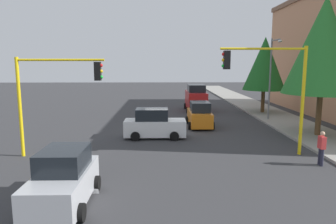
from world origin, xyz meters
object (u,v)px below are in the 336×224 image
(tree_roadside_near, at_px, (324,45))
(car_white, at_px, (154,125))
(traffic_signal_near_right, at_px, (55,86))
(tree_roadside_mid, at_px, (265,64))
(delivery_van_red, at_px, (196,99))
(traffic_signal_near_left, at_px, (271,79))
(street_lamp_curbside, at_px, (272,71))
(pedestrian_crossing, at_px, (322,147))
(car_orange, at_px, (200,115))
(car_silver, at_px, (63,180))

(tree_roadside_near, bearing_deg, car_white, -90.00)
(traffic_signal_near_right, xyz_separation_m, tree_roadside_mid, (-14.00, 15.63, 1.16))
(traffic_signal_near_right, relative_size, delivery_van_red, 1.10)
(delivery_van_red, bearing_deg, traffic_signal_near_left, 7.73)
(street_lamp_curbside, height_order, pedestrian_crossing, street_lamp_curbside)
(car_orange, distance_m, pedestrian_crossing, 10.72)
(tree_roadside_mid, height_order, pedestrian_crossing, tree_roadside_mid)
(traffic_signal_near_left, relative_size, tree_roadside_near, 0.63)
(tree_roadside_mid, xyz_separation_m, delivery_van_red, (-1.93, -6.44, -3.62))
(car_orange, bearing_deg, delivery_van_red, 175.70)
(car_orange, relative_size, pedestrian_crossing, 2.31)
(tree_roadside_near, relative_size, car_white, 2.28)
(tree_roadside_mid, relative_size, car_white, 1.84)
(traffic_signal_near_right, height_order, tree_roadside_near, tree_roadside_near)
(street_lamp_curbside, bearing_deg, car_orange, -73.03)
(delivery_van_red, relative_size, pedestrian_crossing, 2.82)
(street_lamp_curbside, height_order, tree_roadside_near, tree_roadside_near)
(car_white, bearing_deg, delivery_van_red, 161.05)
(tree_roadside_near, height_order, pedestrian_crossing, tree_roadside_near)
(traffic_signal_near_right, distance_m, tree_roadside_near, 16.78)
(delivery_van_red, height_order, car_silver, delivery_van_red)
(pedestrian_crossing, bearing_deg, car_white, -125.66)
(pedestrian_crossing, bearing_deg, traffic_signal_near_right, -98.13)
(street_lamp_curbside, relative_size, tree_roadside_mid, 0.94)
(tree_roadside_mid, relative_size, delivery_van_red, 1.56)
(car_white, relative_size, car_orange, 1.03)
(tree_roadside_near, xyz_separation_m, pedestrian_crossing, (5.90, -2.80, -5.17))
(car_orange, bearing_deg, street_lamp_curbside, 106.97)
(street_lamp_curbside, height_order, car_orange, street_lamp_curbside)
(traffic_signal_near_right, bearing_deg, pedestrian_crossing, 81.87)
(tree_roadside_near, bearing_deg, delivery_van_red, -149.81)
(street_lamp_curbside, distance_m, car_silver, 20.32)
(car_white, bearing_deg, traffic_signal_near_left, 57.41)
(car_white, bearing_deg, tree_roadside_near, 90.00)
(traffic_signal_near_left, height_order, tree_roadside_near, tree_roadside_near)
(car_white, bearing_deg, street_lamp_curbside, 119.96)
(street_lamp_curbside, xyz_separation_m, tree_roadside_near, (5.61, 1.30, 1.74))
(tree_roadside_mid, bearing_deg, traffic_signal_near_left, -16.99)
(street_lamp_curbside, bearing_deg, car_white, -60.04)
(tree_roadside_near, xyz_separation_m, car_white, (0.00, -11.03, -5.19))
(car_white, bearing_deg, tree_roadside_mid, 133.51)
(traffic_signal_near_right, relative_size, tree_roadside_mid, 0.70)
(pedestrian_crossing, bearing_deg, tree_roadside_mid, 171.76)
(delivery_van_red, xyz_separation_m, car_orange, (8.23, -0.62, -0.39))
(tree_roadside_near, relative_size, delivery_van_red, 1.93)
(street_lamp_curbside, height_order, tree_roadside_mid, tree_roadside_mid)
(delivery_van_red, bearing_deg, tree_roadside_mid, 73.32)
(traffic_signal_near_right, xyz_separation_m, car_silver, (5.88, 2.14, -2.84))
(traffic_signal_near_left, height_order, car_white, traffic_signal_near_left)
(tree_roadside_mid, distance_m, car_silver, 24.36)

